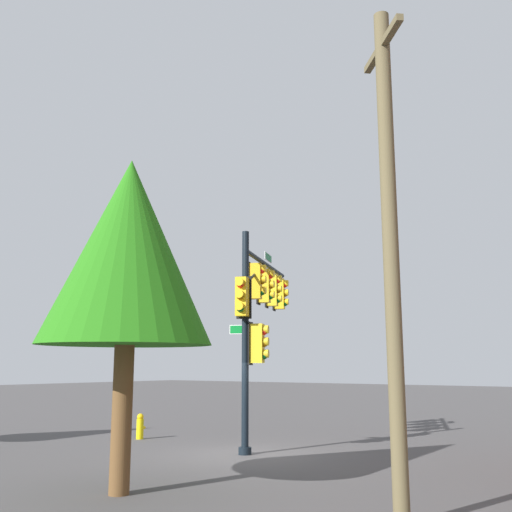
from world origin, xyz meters
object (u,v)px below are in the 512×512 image
(fire_hydrant, at_px, (140,426))
(tree_near, at_px, (128,251))
(utility_pole, at_px, (390,242))
(signal_pole_assembly, at_px, (261,303))

(fire_hydrant, height_order, tree_near, tree_near)
(utility_pole, height_order, tree_near, utility_pole)
(utility_pole, bearing_deg, tree_near, 100.35)
(signal_pole_assembly, height_order, utility_pole, utility_pole)
(utility_pole, relative_size, fire_hydrant, 10.33)
(signal_pole_assembly, relative_size, fire_hydrant, 7.60)
(utility_pole, xyz_separation_m, tree_near, (-0.96, 5.27, 0.28))
(signal_pole_assembly, xyz_separation_m, utility_pole, (-6.10, -6.94, 0.09))
(fire_hydrant, bearing_deg, signal_pole_assembly, -80.45)
(signal_pole_assembly, height_order, tree_near, tree_near)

